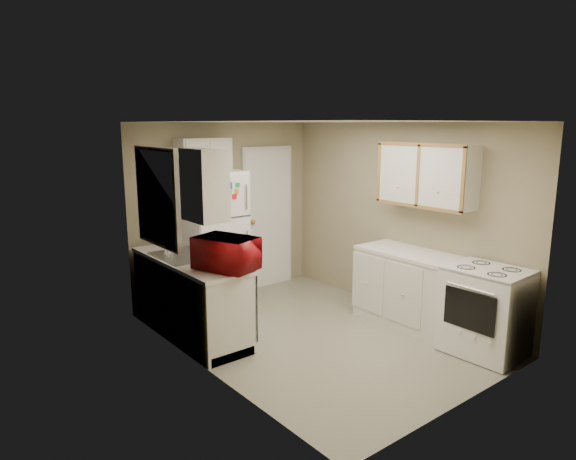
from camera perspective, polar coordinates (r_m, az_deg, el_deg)
floor at (r=6.03m, az=3.02°, el=-11.54°), size 3.80×3.80×0.00m
ceiling at (r=5.54m, az=3.30°, el=11.93°), size 3.80×3.80×0.00m
wall_left at (r=4.87m, az=-9.27°, el=-2.45°), size 3.80×3.80×0.00m
wall_right at (r=6.66m, az=12.20°, el=1.26°), size 3.80×3.80×0.00m
wall_back at (r=7.17m, az=-7.00°, el=2.17°), size 2.80×2.80×0.00m
wall_front at (r=4.47m, az=19.61°, el=-4.27°), size 2.80×2.80×0.00m
left_counter at (r=5.98m, az=-10.79°, el=-7.32°), size 0.60×1.80×0.90m
dishwasher at (r=5.61m, az=-5.26°, el=-8.00°), size 0.03×0.58×0.72m
sink at (r=5.99m, az=-11.61°, el=-3.22°), size 0.54×0.74×0.16m
microwave at (r=5.32m, az=-6.82°, el=-2.81°), size 0.70×0.54×0.41m
soap_bottle at (r=6.15m, az=-13.15°, el=-1.54°), size 0.12×0.13×0.21m
window_blinds at (r=5.73m, az=-14.23°, el=3.56°), size 0.10×0.98×1.08m
upper_cabinet_left at (r=5.02m, az=-9.24°, el=4.96°), size 0.30×0.45×0.70m
refrigerator at (r=6.71m, az=-8.53°, el=-1.13°), size 0.76×0.74×1.80m
cabinet_over_fridge at (r=6.75m, az=-9.41°, el=8.35°), size 0.70×0.30×0.40m
interior_door at (r=7.55m, az=-2.28°, el=1.35°), size 0.86×0.06×2.08m
right_counter at (r=6.14m, az=15.90°, el=-7.04°), size 0.60×2.00×0.90m
stove at (r=5.78m, az=21.07°, el=-8.40°), size 0.66×0.80×0.94m
upper_cabinet_right at (r=6.16m, az=15.16°, el=5.93°), size 0.30×1.20×0.70m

